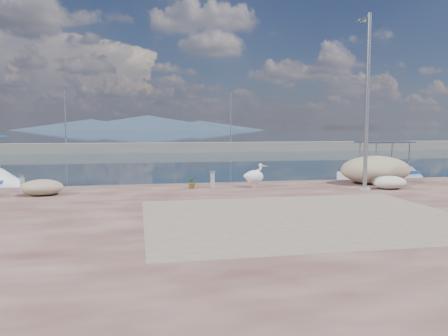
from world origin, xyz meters
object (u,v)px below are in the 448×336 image
(pelican, at_px, (255,176))
(bollard_near, at_px, (213,178))
(boat_right, at_px, (383,177))
(lamp_post, at_px, (367,108))

(pelican, bearing_deg, bollard_near, 164.24)
(boat_right, relative_size, bollard_near, 8.04)
(bollard_near, bearing_deg, lamp_post, -18.04)
(lamp_post, xyz_separation_m, bollard_near, (-5.93, 1.93, -2.91))
(pelican, distance_m, lamp_post, 5.29)
(lamp_post, height_order, bollard_near, lamp_post)
(boat_right, xyz_separation_m, bollard_near, (-10.84, -4.81, 0.68))
(pelican, relative_size, bollard_near, 1.49)
(boat_right, height_order, bollard_near, boat_right)
(lamp_post, bearing_deg, boat_right, 53.94)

